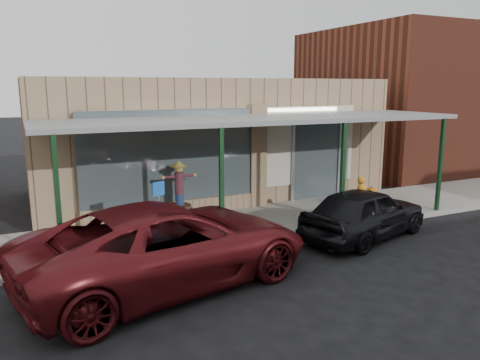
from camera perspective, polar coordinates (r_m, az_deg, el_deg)
name	(u,v)px	position (r m, az deg, el deg)	size (l,w,h in m)	color
ground	(334,266)	(10.82, 11.37, -10.27)	(120.00, 120.00, 0.00)	black
sidewalk	(259,222)	(13.68, 2.36, -5.10)	(40.00, 3.20, 0.15)	gray
storefront	(202,137)	(17.39, -4.61, 5.19)	(12.00, 6.25, 4.20)	#8D7656
awning	(261,121)	(13.12, 2.54, 7.24)	(12.00, 3.00, 3.04)	slate
block_buildings_near	(239,91)	(19.03, -0.06, 10.80)	(61.00, 8.00, 8.00)	maroon
barrel_scarecrow	(180,200)	(13.56, -7.37, -2.46)	(1.05, 0.79, 1.73)	#4E2F1F
barrel_pumpkin	(370,201)	(15.15, 15.61, -2.54)	(0.67, 0.67, 0.77)	#4E2F1F
handicap_sign	(159,206)	(11.13, -9.83, -3.12)	(0.32, 0.15, 1.63)	gray
parked_sedan	(365,212)	(12.75, 14.95, -3.85)	(4.34, 2.73, 1.49)	black
car_maroon	(169,244)	(9.57, -8.69, -7.77)	(2.77, 6.00, 1.67)	#561115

